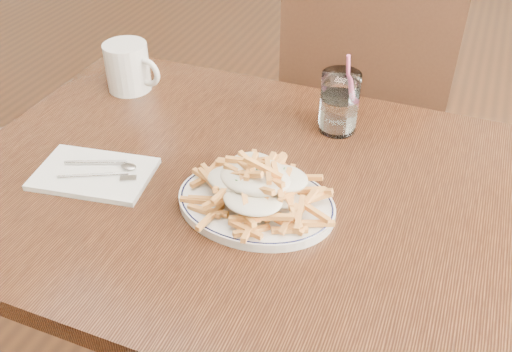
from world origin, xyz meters
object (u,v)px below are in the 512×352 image
at_px(chair_far, 362,114).
at_px(coffee_mug, 129,67).
at_px(fries_plate, 256,203).
at_px(loaded_fries, 256,182).
at_px(table, 267,219).
at_px(water_glass, 339,106).

height_order(chair_far, coffee_mug, chair_far).
distance_m(fries_plate, loaded_fries, 0.05).
relative_size(table, fries_plate, 3.61).
distance_m(loaded_fries, coffee_mug, 0.53).
height_order(water_glass, coffee_mug, water_glass).
distance_m(table, coffee_mug, 0.51).
bearing_deg(fries_plate, table, 91.10).
xyz_separation_m(fries_plate, water_glass, (0.06, 0.30, 0.05)).
distance_m(table, loaded_fries, 0.15).
relative_size(fries_plate, loaded_fries, 1.33).
xyz_separation_m(chair_far, fries_plate, (-0.04, -0.74, 0.22)).
relative_size(table, chair_far, 1.26).
distance_m(fries_plate, water_glass, 0.31).
relative_size(loaded_fries, coffee_mug, 1.75).
xyz_separation_m(table, fries_plate, (0.00, -0.06, 0.09)).
bearing_deg(coffee_mug, table, -28.20).
xyz_separation_m(table, loaded_fries, (0.00, -0.06, 0.14)).
relative_size(chair_far, loaded_fries, 3.82).
relative_size(fries_plate, water_glass, 1.88).
distance_m(fries_plate, coffee_mug, 0.53).
bearing_deg(water_glass, fries_plate, -101.83).
height_order(table, loaded_fries, loaded_fries).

